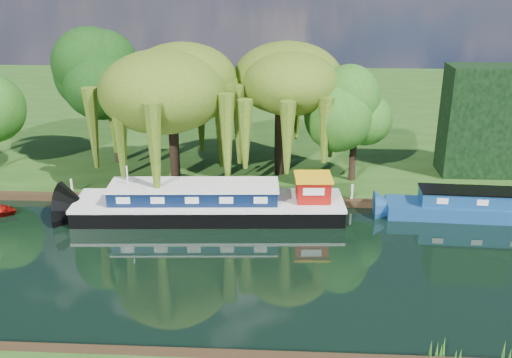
{
  "coord_description": "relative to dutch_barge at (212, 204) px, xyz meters",
  "views": [
    {
      "loc": [
        4.53,
        -27.03,
        15.1
      ],
      "look_at": [
        2.76,
        5.52,
        2.8
      ],
      "focal_mm": 40.0,
      "sensor_mm": 36.0,
      "label": 1
    }
  ],
  "objects": [
    {
      "name": "reeds_near",
      "position": [
        6.97,
        -13.6,
        -0.34
      ],
      "size": [
        33.7,
        1.5,
        1.1
      ],
      "color": "#1F5717",
      "rests_on": "ground"
    },
    {
      "name": "ground",
      "position": [
        0.1,
        -6.03,
        -0.89
      ],
      "size": [
        120.0,
        120.0,
        0.0
      ],
      "primitive_type": "plane",
      "color": "black"
    },
    {
      "name": "tree_far_mid",
      "position": [
        -8.55,
        9.16,
        6.1
      ],
      "size": [
        5.8,
        5.8,
        9.49
      ],
      "color": "black",
      "rests_on": "far_bank"
    },
    {
      "name": "dutch_barge",
      "position": [
        0.0,
        0.0,
        0.0
      ],
      "size": [
        17.14,
        4.81,
        3.58
      ],
      "rotation": [
        0.0,
        0.0,
        0.06
      ],
      "color": "black",
      "rests_on": "ground"
    },
    {
      "name": "mooring_posts",
      "position": [
        -0.4,
        2.37,
        0.06
      ],
      "size": [
        19.16,
        0.16,
        1.0
      ],
      "color": "silver",
      "rests_on": "far_bank"
    },
    {
      "name": "tree_far_right",
      "position": [
        9.45,
        6.01,
        4.48
      ],
      "size": [
        4.35,
        4.35,
        7.12
      ],
      "color": "black",
      "rests_on": "far_bank"
    },
    {
      "name": "far_bank",
      "position": [
        0.1,
        27.97,
        -0.66
      ],
      "size": [
        120.0,
        52.0,
        0.45
      ],
      "primitive_type": "cube",
      "color": "#1D4011",
      "rests_on": "ground"
    },
    {
      "name": "willow_right",
      "position": [
        4.16,
        7.03,
        5.87
      ],
      "size": [
        7.1,
        7.1,
        8.65
      ],
      "color": "black",
      "rests_on": "far_bank"
    },
    {
      "name": "lamppost",
      "position": [
        0.6,
        4.47,
        1.53
      ],
      "size": [
        0.36,
        0.36,
        2.56
      ],
      "color": "silver",
      "rests_on": "far_bank"
    },
    {
      "name": "narrowboat",
      "position": [
        18.05,
        0.73,
        -0.17
      ],
      "size": [
        13.84,
        2.95,
        2.0
      ],
      "rotation": [
        0.0,
        0.0,
        -0.05
      ],
      "color": "navy",
      "rests_on": "ground"
    },
    {
      "name": "willow_left",
      "position": [
        -3.22,
        4.93,
        6.27
      ],
      "size": [
        7.7,
        7.7,
        9.23
      ],
      "color": "black",
      "rests_on": "far_bank"
    },
    {
      "name": "conifer_hedge",
      "position": [
        19.1,
        7.97,
        3.56
      ],
      "size": [
        6.0,
        3.0,
        8.0
      ],
      "primitive_type": "cube",
      "color": "black",
      "rests_on": "far_bank"
    }
  ]
}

